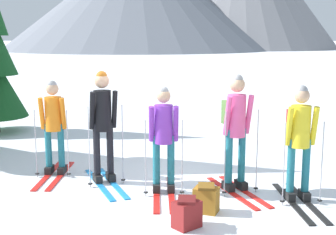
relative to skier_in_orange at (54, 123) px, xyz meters
name	(u,v)px	position (x,y,z in m)	size (l,w,h in m)	color
ground_plane	(167,187)	(1.97, -0.55, -0.90)	(400.00, 400.00, 0.00)	white
skier_in_orange	(54,123)	(0.00, 0.00, 0.00)	(0.61, 1.67, 1.62)	red
skier_in_black	(103,120)	(0.92, -0.39, 0.13)	(1.03, 1.67, 1.82)	#1E84D1
skier_in_purple	(164,134)	(1.94, -0.80, 0.00)	(0.61, 1.64, 1.63)	red
skier_in_pink	(236,125)	(3.02, -0.64, 0.12)	(0.93, 1.56, 1.80)	red
skier_in_yellow	(300,137)	(3.90, -1.03, 0.04)	(0.61, 1.69, 1.68)	black
backpack_on_snow_front	(187,213)	(2.33, -2.12, -0.72)	(0.40, 0.40, 0.38)	maroon
backpack_on_snow_beside	(206,199)	(2.58, -1.59, -0.72)	(0.37, 0.32, 0.38)	#99661E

